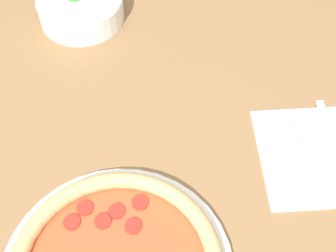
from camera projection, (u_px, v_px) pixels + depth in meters
dining_table at (136, 171)px, 0.88m from camera, size 1.28×0.99×0.74m
bowl at (80, 5)px, 0.97m from camera, size 0.18×0.18×0.07m
napkin at (318, 155)px, 0.79m from camera, size 0.20×0.20×0.00m
fork at (301, 156)px, 0.79m from camera, size 0.02×0.17×0.00m
knife at (334, 158)px, 0.79m from camera, size 0.02×0.23×0.01m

